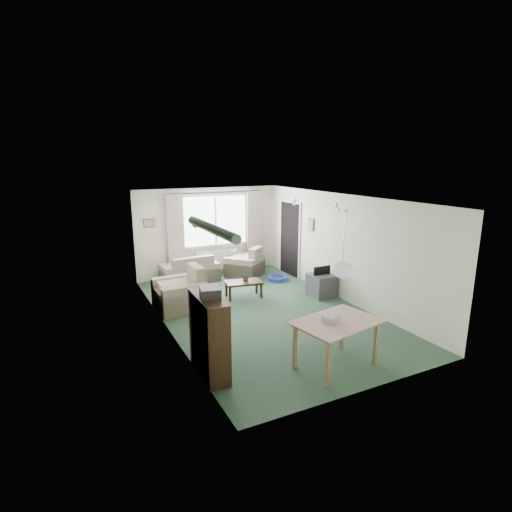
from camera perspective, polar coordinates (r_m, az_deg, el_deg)
name	(u,v)px	position (r m, az deg, el deg)	size (l,w,h in m)	color
ground	(262,312)	(8.50, 0.91, -7.99)	(6.50, 6.50, 0.00)	#2B4832
window	(215,220)	(11.06, -5.85, 5.08)	(1.80, 0.03, 1.30)	white
curtain_rod	(216,192)	(10.90, -5.80, 9.03)	(2.60, 0.03, 0.03)	black
curtain_left	(176,233)	(10.66, -11.43, 3.30)	(0.45, 0.08, 2.00)	beige
curtain_right	(254,226)	(11.46, -0.24, 4.28)	(0.45, 0.08, 2.00)	beige
radiator	(217,259)	(11.24, -5.64, -0.50)	(1.20, 0.10, 0.55)	white
doorway	(290,239)	(11.00, 4.88, 2.41)	(0.03, 0.95, 2.00)	black
pendant_lamp	(342,269)	(6.30, 12.24, -1.88)	(0.36, 0.36, 0.36)	white
tinsel_garland	(211,228)	(5.09, -6.39, 3.93)	(1.60, 1.60, 0.12)	#196626
bauble_cluster_a	(295,200)	(9.37, 5.55, 7.99)	(0.20, 0.20, 0.20)	silver
bauble_cluster_b	(337,204)	(8.56, 11.54, 7.25)	(0.20, 0.20, 0.20)	silver
wall_picture_back	(149,223)	(10.57, -15.05, 4.56)	(0.28, 0.03, 0.22)	brown
wall_picture_right	(311,225)	(10.08, 7.86, 4.47)	(0.03, 0.24, 0.30)	brown
sofa	(190,268)	(10.56, -9.47, -1.76)	(1.45, 0.77, 0.72)	beige
armchair_corner	(245,261)	(10.99, -1.61, -0.73)	(0.91, 0.86, 0.81)	beige
armchair_left	(179,288)	(8.68, -10.91, -4.56)	(1.02, 0.97, 0.92)	beige
coffee_table	(244,289)	(9.33, -1.78, -4.76)	(0.84, 0.47, 0.38)	black
photo_frame	(246,277)	(9.30, -1.51, -3.08)	(0.12, 0.02, 0.16)	#4E3E28
bookshelf	(209,336)	(6.03, -6.75, -11.22)	(0.33, 1.00, 1.22)	black
hifi_box	(210,292)	(5.77, -6.59, -5.09)	(0.28, 0.35, 0.14)	#313135
houseplant	(207,318)	(6.62, -7.04, -8.78)	(0.53, 0.53, 1.24)	#1C5124
dining_table	(336,344)	(6.39, 11.33, -12.27)	(1.17, 0.78, 0.73)	tan
gift_box	(331,319)	(6.17, 10.64, -8.89)	(0.25, 0.18, 0.12)	#BAB8C3
tv_cube	(321,285)	(9.48, 9.33, -4.16)	(0.53, 0.58, 0.53)	#38393E
pet_bed	(277,278)	(10.64, 3.06, -3.20)	(0.53, 0.53, 0.11)	navy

